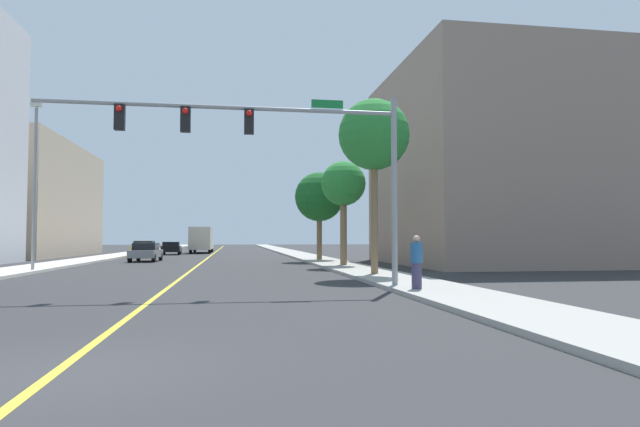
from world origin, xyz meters
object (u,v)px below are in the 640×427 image
object	(u,v)px
street_lamp	(35,177)
pedestrian	(417,262)
car_gray	(146,252)
palm_near	(374,136)
palm_far	(319,197)
traffic_signal_mast	(277,142)
car_black	(171,248)
car_yellow	(144,249)
delivery_truck	(202,239)
palm_mid	(343,185)

from	to	relation	value
street_lamp	pedestrian	bearing A→B (deg)	-39.42
car_gray	pedestrian	bearing A→B (deg)	-62.74
palm_near	palm_far	size ratio (longest dim) A/B	1.22
street_lamp	car_gray	distance (m)	13.58
traffic_signal_mast	car_black	xyz separation A→B (m)	(-7.99, 40.74, -4.30)
car_yellow	delivery_truck	bearing A→B (deg)	-107.68
palm_near	street_lamp	bearing A→B (deg)	160.80
palm_far	car_black	distance (m)	23.16
palm_far	delivery_truck	xyz separation A→B (m)	(-10.14, 24.92, -3.23)
traffic_signal_mast	palm_mid	distance (m)	14.83
car_black	car_yellow	distance (m)	8.15
palm_mid	car_gray	world-z (taller)	palm_mid
street_lamp	car_black	xyz separation A→B (m)	(3.62, 29.12, -4.19)
street_lamp	car_gray	size ratio (longest dim) A/B	2.04
traffic_signal_mast	pedestrian	distance (m)	6.09
delivery_truck	car_yellow	bearing A→B (deg)	-106.42
palm_near	palm_far	xyz separation A→B (m)	(0.01, 16.09, -1.62)
traffic_signal_mast	car_yellow	world-z (taller)	traffic_signal_mast
palm_far	pedestrian	world-z (taller)	palm_far
car_yellow	delivery_truck	distance (m)	14.81
car_gray	pedestrian	xyz separation A→B (m)	(12.31, -25.51, 0.27)
palm_far	car_yellow	world-z (taller)	palm_far
palm_far	car_yellow	xyz separation A→B (m)	(-14.40, 10.77, -4.06)
street_lamp	car_black	bearing A→B (deg)	82.91
delivery_truck	pedestrian	world-z (taller)	delivery_truck
car_yellow	pedestrian	world-z (taller)	pedestrian
palm_mid	car_yellow	xyz separation A→B (m)	(-14.60, 18.81, -4.20)
palm_near	car_gray	xyz separation A→B (m)	(-12.88, 18.15, -5.74)
palm_mid	delivery_truck	xyz separation A→B (m)	(-10.35, 32.97, -3.36)
traffic_signal_mast	pedestrian	size ratio (longest dim) A/B	7.00
palm_near	car_gray	bearing A→B (deg)	125.36
pedestrian	traffic_signal_mast	bearing A→B (deg)	103.75
palm_far	street_lamp	bearing A→B (deg)	-147.99
palm_mid	car_yellow	bearing A→B (deg)	127.82
traffic_signal_mast	delivery_truck	size ratio (longest dim) A/B	1.32
street_lamp	car_yellow	xyz separation A→B (m)	(2.14, 21.10, -4.12)
palm_mid	car_gray	bearing A→B (deg)	142.34
palm_near	traffic_signal_mast	bearing A→B (deg)	-129.90
palm_far	car_black	world-z (taller)	palm_far
palm_near	car_yellow	bearing A→B (deg)	118.18
car_black	car_yellow	bearing A→B (deg)	-103.28
car_gray	car_yellow	size ratio (longest dim) A/B	1.09
street_lamp	car_yellow	world-z (taller)	street_lamp
car_gray	delivery_truck	distance (m)	23.04
street_lamp	pedestrian	world-z (taller)	street_lamp
street_lamp	car_gray	world-z (taller)	street_lamp
car_black	palm_mid	bearing A→B (deg)	-66.73
traffic_signal_mast	car_yellow	xyz separation A→B (m)	(-9.48, 32.73, -4.23)
car_black	delivery_truck	world-z (taller)	delivery_truck
palm_mid	delivery_truck	world-z (taller)	palm_mid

